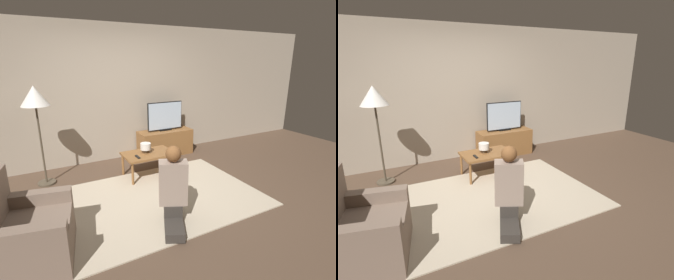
{
  "view_description": "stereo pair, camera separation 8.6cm",
  "coord_description": "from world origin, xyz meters",
  "views": [
    {
      "loc": [
        -1.54,
        -3.07,
        1.93
      ],
      "look_at": [
        0.39,
        0.52,
        0.69
      ],
      "focal_mm": 28.0,
      "sensor_mm": 36.0,
      "label": 1
    },
    {
      "loc": [
        -1.47,
        -3.11,
        1.93
      ],
      "look_at": [
        0.39,
        0.52,
        0.69
      ],
      "focal_mm": 28.0,
      "sensor_mm": 36.0,
      "label": 2
    }
  ],
  "objects": [
    {
      "name": "coffee_table",
      "position": [
        0.17,
        0.81,
        0.37
      ],
      "size": [
        0.85,
        0.56,
        0.42
      ],
      "color": "brown",
      "rests_on": "ground_plane"
    },
    {
      "name": "remote",
      "position": [
        -0.08,
        0.69,
        0.42
      ],
      "size": [
        0.04,
        0.15,
        0.02
      ],
      "color": "black",
      "rests_on": "coffee_table"
    },
    {
      "name": "wall_back",
      "position": [
        0.0,
        1.93,
        1.3
      ],
      "size": [
        10.0,
        0.06,
        2.6
      ],
      "color": "tan",
      "rests_on": "ground_plane"
    },
    {
      "name": "rug",
      "position": [
        0.0,
        0.0,
        0.01
      ],
      "size": [
        2.81,
        1.99,
        0.02
      ],
      "color": "#BCAD93",
      "rests_on": "ground_plane"
    },
    {
      "name": "armchair",
      "position": [
        -1.73,
        -0.49,
        0.3
      ],
      "size": [
        0.92,
        0.96,
        0.91
      ],
      "rotation": [
        0.0,
        0.0,
        1.36
      ],
      "color": "#7A6656",
      "rests_on": "ground_plane"
    },
    {
      "name": "person_kneeling",
      "position": [
        -0.15,
        -0.61,
        0.49
      ],
      "size": [
        0.59,
        0.87,
        0.98
      ],
      "rotation": [
        0.0,
        0.0,
        2.7
      ],
      "color": "#332D28",
      "rests_on": "rug"
    },
    {
      "name": "tv",
      "position": [
        0.92,
        1.63,
        0.83
      ],
      "size": [
        0.77,
        0.08,
        0.6
      ],
      "color": "black",
      "rests_on": "tv_stand"
    },
    {
      "name": "tv_stand",
      "position": [
        0.92,
        1.62,
        0.26
      ],
      "size": [
        1.13,
        0.44,
        0.53
      ],
      "color": "brown",
      "rests_on": "ground_plane"
    },
    {
      "name": "floor_lamp",
      "position": [
        -1.44,
        1.3,
        1.35
      ],
      "size": [
        0.41,
        0.41,
        1.58
      ],
      "color": "#4C4233",
      "rests_on": "ground_plane"
    },
    {
      "name": "ground_plane",
      "position": [
        0.0,
        0.0,
        0.0
      ],
      "size": [
        10.0,
        10.0,
        0.0
      ],
      "primitive_type": "plane",
      "color": "brown"
    },
    {
      "name": "table_lamp",
      "position": [
        0.13,
        0.84,
        0.52
      ],
      "size": [
        0.18,
        0.18,
        0.17
      ],
      "color": "#4C3823",
      "rests_on": "coffee_table"
    }
  ]
}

